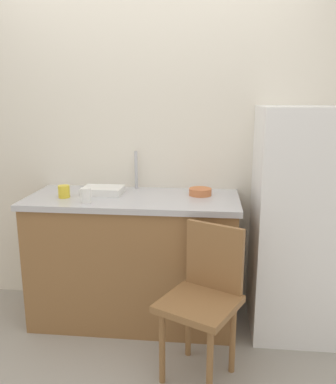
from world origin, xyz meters
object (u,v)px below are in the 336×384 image
cup_yellow (64,191)px  cup_white (86,195)px  terracotta_bowl (200,192)px  refrigerator (300,223)px  chair (204,295)px  dish_tray (103,190)px

cup_yellow → cup_white: cup_white is taller
terracotta_bowl → cup_yellow: bearing=-169.9°
refrigerator → terracotta_bowl: bearing=172.6°
refrigerator → chair: refrigerator is taller
dish_tray → cup_yellow: size_ratio=3.31×
refrigerator → chair: 0.89m
chair → cup_white: bearing=-178.3°
dish_tray → cup_white: (-0.04, -0.26, 0.02)m
terracotta_bowl → cup_yellow: (-0.93, -0.17, 0.02)m
terracotta_bowl → cup_white: 0.79m
cup_yellow → dish_tray: bearing=29.2°
cup_yellow → cup_white: bearing=-32.6°
terracotta_bowl → cup_white: cup_white is taller
refrigerator → cup_yellow: 1.63m
cup_yellow → refrigerator: bearing=2.8°
refrigerator → terracotta_bowl: size_ratio=9.77×
chair → terracotta_bowl: terracotta_bowl is taller
refrigerator → cup_yellow: size_ratio=18.31×
dish_tray → cup_yellow: 0.27m
refrigerator → chair: (-0.63, -0.56, -0.27)m
chair → dish_tray: size_ratio=3.18×
dish_tray → terracotta_bowl: (0.69, 0.03, -0.00)m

